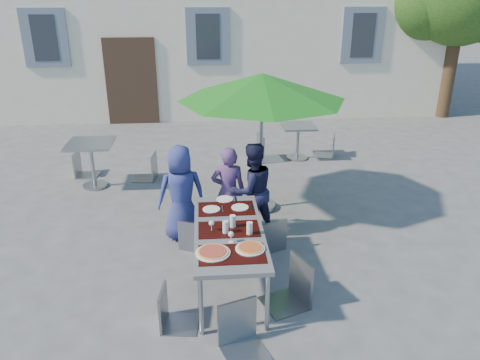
{
  "coord_description": "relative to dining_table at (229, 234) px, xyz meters",
  "views": [
    {
      "loc": [
        -0.21,
        -4.82,
        3.34
      ],
      "look_at": [
        0.26,
        0.87,
        0.99
      ],
      "focal_mm": 35.0,
      "sensor_mm": 36.0,
      "label": 1
    }
  ],
  "objects": [
    {
      "name": "place_settings",
      "position": [
        -0.0,
        0.64,
        0.06
      ],
      "size": [
        0.62,
        0.51,
        0.01
      ],
      "color": "white",
      "rests_on": "dining_table"
    },
    {
      "name": "child_1",
      "position": [
        0.07,
        1.26,
        -0.03
      ],
      "size": [
        0.49,
        0.33,
        1.33
      ],
      "primitive_type": "imported",
      "rotation": [
        0.0,
        0.0,
        3.12
      ],
      "color": "#593873",
      "rests_on": "ground"
    },
    {
      "name": "bg_chair_l_0",
      "position": [
        -2.58,
        3.78,
        -0.18
      ],
      "size": [
        0.43,
        0.42,
        0.89
      ],
      "color": "gray",
      "rests_on": "ground"
    },
    {
      "name": "chair_4",
      "position": [
        0.7,
        -0.41,
        -0.09
      ],
      "size": [
        0.59,
        0.59,
        1.02
      ],
      "color": "gray",
      "rests_on": "ground"
    },
    {
      "name": "child_0",
      "position": [
        -0.59,
        1.24,
        -0.01
      ],
      "size": [
        0.75,
        0.56,
        1.37
      ],
      "primitive_type": "imported",
      "rotation": [
        0.0,
        0.0,
        3.35
      ],
      "color": "navy",
      "rests_on": "ground"
    },
    {
      "name": "glassware",
      "position": [
        0.04,
        -0.07,
        0.13
      ],
      "size": [
        0.49,
        0.41,
        0.15
      ],
      "color": "silver",
      "rests_on": "dining_table"
    },
    {
      "name": "bg_chair_l_1",
      "position": [
        1.03,
        4.37,
        -0.07
      ],
      "size": [
        0.55,
        0.54,
        1.06
      ],
      "color": "#92989D",
      "rests_on": "ground"
    },
    {
      "name": "chair_2",
      "position": [
        0.61,
        0.77,
        -0.18
      ],
      "size": [
        0.51,
        0.52,
        0.89
      ],
      "color": "gray",
      "rests_on": "ground"
    },
    {
      "name": "child_2",
      "position": [
        0.4,
        1.22,
        0.0
      ],
      "size": [
        0.77,
        0.61,
        1.39
      ],
      "primitive_type": "imported",
      "rotation": [
        0.0,
        0.0,
        3.52
      ],
      "color": "#1B1C3D",
      "rests_on": "ground"
    },
    {
      "name": "chair_0",
      "position": [
        -0.43,
        0.88,
        -0.2
      ],
      "size": [
        0.49,
        0.49,
        0.85
      ],
      "color": "gray",
      "rests_on": "ground"
    },
    {
      "name": "patio_umbrella",
      "position": [
        0.63,
        2.08,
        1.27
      ],
      "size": [
        2.53,
        2.53,
        2.19
      ],
      "color": "#96999D",
      "rests_on": "ground"
    },
    {
      "name": "cafe_table_1",
      "position": [
        1.7,
        4.4,
        -0.21
      ],
      "size": [
        0.68,
        0.68,
        0.73
      ],
      "color": "#96999D",
      "rests_on": "ground"
    },
    {
      "name": "chair_3",
      "position": [
        -0.65,
        -0.7,
        -0.21
      ],
      "size": [
        0.42,
        0.41,
        0.84
      ],
      "color": "gray",
      "rests_on": "ground"
    },
    {
      "name": "pizza_near_left",
      "position": [
        -0.2,
        -0.52,
        0.07
      ],
      "size": [
        0.37,
        0.37,
        0.03
      ],
      "color": "white",
      "rests_on": "dining_table"
    },
    {
      "name": "ground",
      "position": [
        -0.06,
        0.03,
        -0.7
      ],
      "size": [
        90.0,
        90.0,
        0.0
      ],
      "primitive_type": "plane",
      "color": "#4F4F52",
      "rests_on": "ground"
    },
    {
      "name": "bg_chair_r_1",
      "position": [
        2.41,
        4.5,
        -0.17
      ],
      "size": [
        0.5,
        0.5,
        0.91
      ],
      "color": "gray",
      "rests_on": "ground"
    },
    {
      "name": "chair_5",
      "position": [
        0.05,
        -1.1,
        -0.14
      ],
      "size": [
        0.53,
        0.54,
        0.94
      ],
      "color": "gray",
      "rests_on": "ground"
    },
    {
      "name": "bg_chair_r_0",
      "position": [
        -1.28,
        3.5,
        -0.15
      ],
      "size": [
        0.46,
        0.46,
        0.93
      ],
      "color": "gray",
      "rests_on": "ground"
    },
    {
      "name": "cafe_table_0",
      "position": [
        -2.24,
        3.21,
        -0.09
      ],
      "size": [
        0.78,
        0.78,
        0.84
      ],
      "color": "#96999D",
      "rests_on": "ground"
    },
    {
      "name": "dining_table",
      "position": [
        0.0,
        0.0,
        0.0
      ],
      "size": [
        0.8,
        1.85,
        0.76
      ],
      "color": "#47474C",
      "rests_on": "ground"
    },
    {
      "name": "pizza_near_right",
      "position": [
        0.2,
        -0.47,
        0.07
      ],
      "size": [
        0.32,
        0.32,
        0.03
      ],
      "color": "white",
      "rests_on": "dining_table"
    },
    {
      "name": "chair_1",
      "position": [
        -0.1,
        1.08,
        -0.14
      ],
      "size": [
        0.53,
        0.53,
        0.94
      ],
      "color": "gray",
      "rests_on": "ground"
    }
  ]
}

